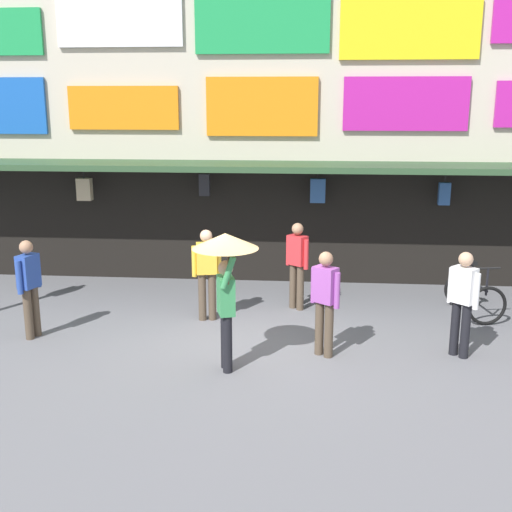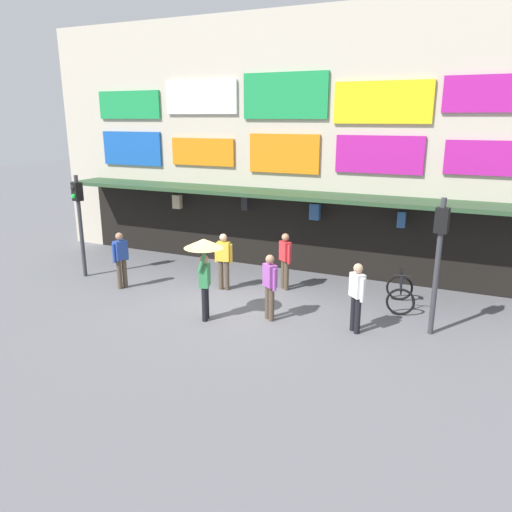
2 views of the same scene
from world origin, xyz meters
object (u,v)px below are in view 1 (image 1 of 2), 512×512
bicycle_parked (474,295)px  pedestrian_in_purple (29,283)px  pedestrian_in_yellow (297,261)px  pedestrian_in_white (325,298)px  pedestrian_in_green (463,298)px  pedestrian_with_umbrella (226,263)px  pedestrian_in_red (207,270)px

bicycle_parked → pedestrian_in_purple: pedestrian_in_purple is taller
pedestrian_in_yellow → pedestrian_in_purple: same height
pedestrian_in_white → pedestrian_in_purple: 4.90m
bicycle_parked → pedestrian_in_green: size_ratio=0.75×
bicycle_parked → pedestrian_with_umbrella: size_ratio=0.61×
pedestrian_in_purple → bicycle_parked: bearing=13.1°
pedestrian_in_red → pedestrian_in_green: same height
bicycle_parked → pedestrian_in_red: (-4.91, -0.67, 0.55)m
pedestrian_in_white → pedestrian_in_yellow: bearing=101.9°
pedestrian_in_green → pedestrian_in_red: bearing=162.3°
pedestrian_in_white → pedestrian_in_yellow: same height
bicycle_parked → pedestrian_in_yellow: size_ratio=0.75×
pedestrian_with_umbrella → pedestrian_in_yellow: bearing=71.7°
pedestrian_in_white → pedestrian_in_green: size_ratio=1.00×
pedestrian_in_white → pedestrian_in_yellow: size_ratio=1.00×
pedestrian_in_yellow → pedestrian_in_purple: bearing=-156.8°
pedestrian_in_red → pedestrian_in_purple: (-2.80, -1.12, 0.00)m
pedestrian_in_green → bicycle_parked: bearing=70.6°
pedestrian_in_purple → pedestrian_in_white: bearing=-4.5°
bicycle_parked → pedestrian_in_white: (-2.82, -2.18, 0.55)m
bicycle_parked → pedestrian_in_white: bearing=-142.4°
pedestrian_in_red → pedestrian_with_umbrella: bearing=-73.7°
pedestrian_in_red → pedestrian_with_umbrella: size_ratio=0.81×
bicycle_parked → pedestrian_in_white: size_ratio=0.75×
pedestrian_with_umbrella → pedestrian_in_green: bearing=13.0°
pedestrian_in_white → pedestrian_in_purple: size_ratio=1.00×
pedestrian_in_green → pedestrian_with_umbrella: pedestrian_with_umbrella is taller
bicycle_parked → pedestrian_in_red: pedestrian_in_red is taller
pedestrian_in_yellow → pedestrian_with_umbrella: 3.17m
pedestrian_in_white → pedestrian_with_umbrella: 1.74m
pedestrian_in_yellow → pedestrian_in_green: bearing=-39.2°
pedestrian_in_red → pedestrian_in_yellow: same height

